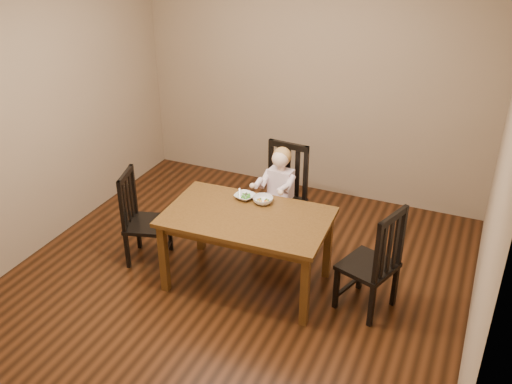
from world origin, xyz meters
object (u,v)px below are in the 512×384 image
at_px(chair_child, 282,197).
at_px(bowl_peas, 245,196).
at_px(chair_left, 142,219).
at_px(toddler, 280,187).
at_px(dining_table, 247,223).
at_px(chair_right, 374,263).
at_px(bowl_veg, 263,200).

distance_m(chair_child, bowl_peas, 0.61).
height_order(chair_left, toddler, chair_left).
bearing_deg(chair_child, toddler, 90.00).
relative_size(dining_table, chair_right, 1.48).
bearing_deg(chair_right, dining_table, 113.13).
bearing_deg(chair_child, dining_table, 93.62).
distance_m(chair_left, bowl_veg, 1.17).
distance_m(chair_child, bowl_veg, 0.60).
bearing_deg(bowl_peas, dining_table, -61.80).
distance_m(dining_table, toddler, 0.75).
bearing_deg(toddler, bowl_peas, 77.43).
bearing_deg(bowl_peas, toddler, 73.00).
distance_m(chair_right, bowl_peas, 1.28).
relative_size(chair_child, bowl_veg, 5.65).
relative_size(chair_left, bowl_veg, 5.07).
bearing_deg(dining_table, chair_child, 89.19).
bearing_deg(chair_right, chair_child, 75.30).
relative_size(chair_left, bowl_peas, 5.27).
xyz_separation_m(dining_table, toddler, (0.01, 0.75, 0.00)).
relative_size(chair_child, chair_right, 1.04).
bearing_deg(chair_left, toddler, 110.13).
bearing_deg(bowl_veg, chair_left, -165.07).
distance_m(toddler, bowl_peas, 0.52).
bearing_deg(dining_table, chair_right, 4.09).
bearing_deg(chair_left, chair_right, 76.73).
xyz_separation_m(bowl_peas, bowl_veg, (0.18, -0.01, 0.01)).
relative_size(chair_right, toddler, 1.83).
bearing_deg(dining_table, bowl_peas, 118.20).
height_order(dining_table, chair_right, chair_right).
relative_size(toddler, bowl_peas, 3.09).
xyz_separation_m(dining_table, bowl_peas, (-0.14, 0.26, 0.10)).
height_order(toddler, bowl_peas, toddler).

